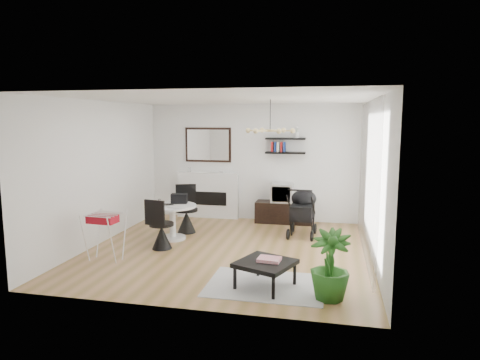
% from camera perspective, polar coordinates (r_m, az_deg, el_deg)
% --- Properties ---
extents(floor, '(5.00, 5.00, 0.00)m').
position_cam_1_polar(floor, '(7.87, -1.55, -9.27)').
color(floor, olive).
rests_on(floor, ground).
extents(ceiling, '(5.00, 5.00, 0.00)m').
position_cam_1_polar(ceiling, '(7.53, -1.63, 10.76)').
color(ceiling, white).
rests_on(ceiling, wall_back).
extents(wall_back, '(5.00, 0.00, 5.00)m').
position_cam_1_polar(wall_back, '(10.01, 1.83, 2.35)').
color(wall_back, white).
rests_on(wall_back, floor).
extents(wall_left, '(0.00, 5.00, 5.00)m').
position_cam_1_polar(wall_left, '(8.53, -18.13, 0.96)').
color(wall_left, white).
rests_on(wall_left, floor).
extents(wall_right, '(0.00, 5.00, 5.00)m').
position_cam_1_polar(wall_right, '(7.40, 17.56, -0.05)').
color(wall_right, white).
rests_on(wall_right, floor).
extents(sheer_curtain, '(0.04, 3.60, 2.60)m').
position_cam_1_polar(sheer_curtain, '(7.59, 16.67, 0.18)').
color(sheer_curtain, white).
rests_on(sheer_curtain, wall_right).
extents(fireplace, '(1.50, 0.17, 2.16)m').
position_cam_1_polar(fireplace, '(10.28, -4.31, -1.26)').
color(fireplace, white).
rests_on(fireplace, floor).
extents(shelf_lower, '(0.90, 0.25, 0.04)m').
position_cam_1_polar(shelf_lower, '(9.75, 6.07, 3.63)').
color(shelf_lower, black).
rests_on(shelf_lower, wall_back).
extents(shelf_upper, '(0.90, 0.25, 0.04)m').
position_cam_1_polar(shelf_upper, '(9.73, 6.09, 5.51)').
color(shelf_upper, black).
rests_on(shelf_upper, wall_back).
extents(pendant_lamp, '(0.90, 0.90, 0.10)m').
position_cam_1_polar(pendant_lamp, '(7.68, 4.04, 6.58)').
color(pendant_lamp, tan).
rests_on(pendant_lamp, ceiling).
extents(tv_console, '(1.29, 0.45, 0.48)m').
position_cam_1_polar(tv_console, '(9.85, 5.88, -4.32)').
color(tv_console, black).
rests_on(tv_console, floor).
extents(crt_tv, '(0.48, 0.42, 0.42)m').
position_cam_1_polar(crt_tv, '(9.76, 5.63, -1.72)').
color(crt_tv, '#BDBDC0').
rests_on(crt_tv, tv_console).
extents(dining_table, '(0.94, 0.94, 0.68)m').
position_cam_1_polar(dining_table, '(8.53, -8.99, -4.87)').
color(dining_table, white).
rests_on(dining_table, floor).
extents(laptop, '(0.36, 0.26, 0.03)m').
position_cam_1_polar(laptop, '(8.45, -9.94, -3.32)').
color(laptop, black).
rests_on(laptop, dining_table).
extents(black_bag, '(0.35, 0.25, 0.19)m').
position_cam_1_polar(black_bag, '(8.64, -8.10, -2.46)').
color(black_bag, black).
rests_on(black_bag, dining_table).
extents(newspaper, '(0.44, 0.40, 0.01)m').
position_cam_1_polar(newspaper, '(8.29, -8.15, -3.55)').
color(newspaper, beige).
rests_on(newspaper, dining_table).
extents(drinking_glass, '(0.05, 0.05, 0.09)m').
position_cam_1_polar(drinking_glass, '(8.68, -10.68, -2.81)').
color(drinking_glass, white).
rests_on(drinking_glass, dining_table).
extents(chair_far, '(0.52, 0.53, 0.99)m').
position_cam_1_polar(chair_far, '(9.04, -7.15, -4.99)').
color(chair_far, black).
rests_on(chair_far, floor).
extents(chair_near, '(0.47, 0.48, 0.94)m').
position_cam_1_polar(chair_near, '(7.97, -10.48, -6.97)').
color(chair_near, black).
rests_on(chair_near, floor).
extents(drying_rack, '(0.57, 0.54, 0.81)m').
position_cam_1_polar(drying_rack, '(7.53, -17.56, -7.09)').
color(drying_rack, white).
rests_on(drying_rack, floor).
extents(stroller, '(0.57, 0.88, 1.04)m').
position_cam_1_polar(stroller, '(8.78, 8.35, -4.52)').
color(stroller, black).
rests_on(stroller, floor).
extents(rug, '(1.65, 1.19, 0.01)m').
position_cam_1_polar(rug, '(6.28, 3.41, -13.82)').
color(rug, '#ADADAD').
rests_on(rug, floor).
extents(coffee_table, '(0.93, 0.93, 0.37)m').
position_cam_1_polar(coffee_table, '(6.11, 3.39, -11.14)').
color(coffee_table, black).
rests_on(coffee_table, rug).
extents(magazines, '(0.34, 0.28, 0.04)m').
position_cam_1_polar(magazines, '(6.11, 3.92, -10.52)').
color(magazines, '#DB3651').
rests_on(magazines, coffee_table).
extents(potted_plant, '(0.59, 0.59, 0.93)m').
position_cam_1_polar(potted_plant, '(5.80, 11.88, -11.04)').
color(potted_plant, '#245D1A').
rests_on(potted_plant, floor).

